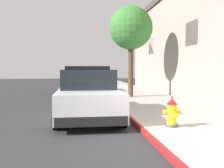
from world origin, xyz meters
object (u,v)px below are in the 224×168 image
at_px(police_cruiser, 88,94).
at_px(parked_car_silver_ahead, 81,82).
at_px(fire_hydrant, 172,113).
at_px(street_tree, 131,29).

distance_m(police_cruiser, parked_car_silver_ahead, 8.74).
bearing_deg(police_cruiser, parked_car_silver_ahead, 91.01).
relative_size(police_cruiser, fire_hydrant, 6.37).
xyz_separation_m(police_cruiser, fire_hydrant, (2.01, -2.41, -0.25)).
bearing_deg(parked_car_silver_ahead, street_tree, -56.89).
xyz_separation_m(police_cruiser, street_tree, (2.43, 4.78, 2.95)).
distance_m(police_cruiser, street_tree, 6.12).
relative_size(police_cruiser, street_tree, 1.02).
height_order(police_cruiser, street_tree, street_tree).
relative_size(police_cruiser, parked_car_silver_ahead, 1.00).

